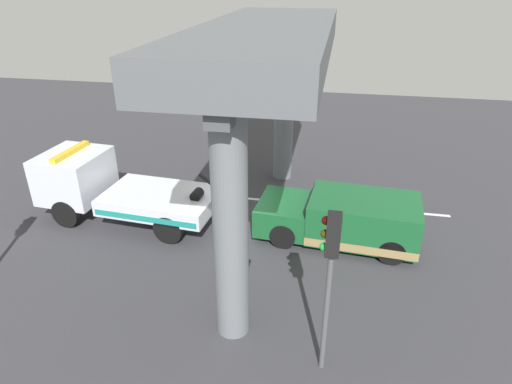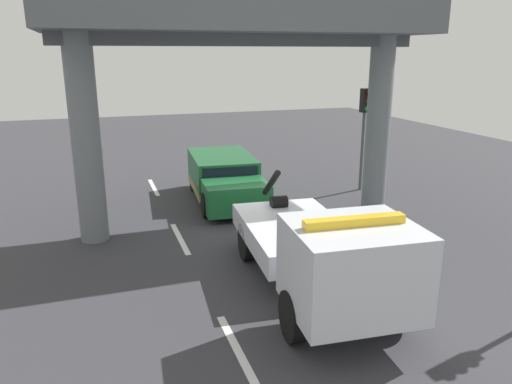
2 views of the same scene
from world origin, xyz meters
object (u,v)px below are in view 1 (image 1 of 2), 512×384
object	(u,v)px
traffic_light_near	(330,261)
traffic_cone_orange	(241,256)
towed_van_green	(345,219)
tow_truck_white	(110,187)

from	to	relation	value
traffic_light_near	traffic_cone_orange	world-z (taller)	traffic_light_near
towed_van_green	traffic_light_near	bearing A→B (deg)	85.37
tow_truck_white	towed_van_green	bearing A→B (deg)	179.52
traffic_light_near	traffic_cone_orange	xyz separation A→B (m)	(2.63, -3.47, -2.61)
traffic_cone_orange	towed_van_green	bearing A→B (deg)	-146.68
tow_truck_white	traffic_cone_orange	world-z (taller)	tow_truck_white
traffic_light_near	towed_van_green	bearing A→B (deg)	-94.63
tow_truck_white	traffic_cone_orange	bearing A→B (deg)	158.11
tow_truck_white	towed_van_green	xyz separation A→B (m)	(-8.27, 0.07, -0.42)
towed_van_green	traffic_light_near	distance (m)	5.91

